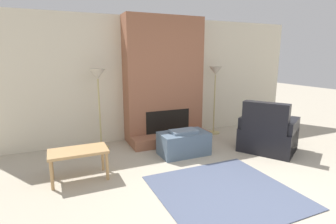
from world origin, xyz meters
name	(u,v)px	position (x,y,z in m)	size (l,w,h in m)	color
ground_plane	(259,206)	(0.00, 0.00, 0.00)	(24.00, 24.00, 0.00)	#B2A893
wall_back	(159,79)	(0.00, 3.23, 1.30)	(6.98, 0.06, 2.60)	beige
fireplace	(164,83)	(0.00, 2.95, 1.22)	(1.68, 0.84, 2.60)	#935B42
ottoman	(184,143)	(-0.05, 1.91, 0.22)	(0.90, 0.52, 0.47)	slate
armchair	(267,136)	(1.48, 1.42, 0.31)	(1.22, 1.26, 0.99)	black
side_table	(78,154)	(-1.93, 1.63, 0.40)	(0.83, 0.45, 0.46)	tan
floor_lamp_left	(98,83)	(-1.40, 2.87, 1.30)	(0.30, 0.30, 1.56)	tan
floor_lamp_right	(215,78)	(1.23, 2.87, 1.31)	(0.30, 0.30, 1.57)	tan
area_rug	(225,192)	(-0.18, 0.45, 0.01)	(1.77, 1.72, 0.01)	#4C5670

